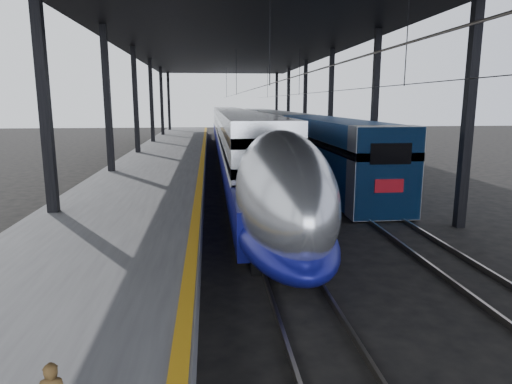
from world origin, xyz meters
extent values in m
plane|color=black|center=(0.00, 0.00, 0.00)|extent=(160.00, 160.00, 0.00)
cube|color=#4C4C4F|center=(-3.50, 20.00, 0.50)|extent=(6.00, 80.00, 1.00)
cube|color=orange|center=(-0.70, 20.00, 1.00)|extent=(0.30, 80.00, 0.01)
cube|color=slate|center=(1.28, 20.00, 0.08)|extent=(0.08, 80.00, 0.16)
cube|color=slate|center=(2.72, 20.00, 0.08)|extent=(0.08, 80.00, 0.16)
cube|color=slate|center=(6.28, 20.00, 0.08)|extent=(0.08, 80.00, 0.16)
cube|color=slate|center=(7.72, 20.00, 0.08)|extent=(0.08, 80.00, 0.16)
cube|color=black|center=(-5.80, 5.00, 4.50)|extent=(0.35, 0.35, 9.00)
cube|color=black|center=(9.60, 5.00, 4.50)|extent=(0.35, 0.35, 9.00)
cube|color=black|center=(-5.80, 15.00, 4.50)|extent=(0.35, 0.35, 9.00)
cube|color=black|center=(9.60, 15.00, 4.50)|extent=(0.35, 0.35, 9.00)
cube|color=black|center=(-5.80, 25.00, 4.50)|extent=(0.35, 0.35, 9.00)
cube|color=black|center=(9.60, 25.00, 4.50)|extent=(0.35, 0.35, 9.00)
cube|color=black|center=(-5.80, 35.00, 4.50)|extent=(0.35, 0.35, 9.00)
cube|color=black|center=(9.60, 35.00, 4.50)|extent=(0.35, 0.35, 9.00)
cube|color=black|center=(-5.80, 45.00, 4.50)|extent=(0.35, 0.35, 9.00)
cube|color=black|center=(9.60, 45.00, 4.50)|extent=(0.35, 0.35, 9.00)
cube|color=black|center=(-5.80, 55.00, 4.50)|extent=(0.35, 0.35, 9.00)
cube|color=black|center=(9.60, 55.00, 4.50)|extent=(0.35, 0.35, 9.00)
cube|color=black|center=(1.90, 20.00, 9.25)|extent=(18.00, 75.00, 0.45)
cylinder|color=slate|center=(2.00, 20.00, 5.50)|extent=(0.03, 74.00, 0.03)
cylinder|color=slate|center=(7.00, 20.00, 5.50)|extent=(0.03, 74.00, 0.03)
cube|color=silver|center=(2.00, 33.45, 2.24)|extent=(2.83, 57.00, 3.90)
cube|color=navy|center=(2.00, 31.95, 1.02)|extent=(2.90, 62.00, 1.51)
cube|color=silver|center=(2.00, 33.45, 1.80)|extent=(2.92, 57.00, 0.10)
cube|color=black|center=(2.00, 33.45, 3.36)|extent=(2.87, 57.00, 0.41)
cube|color=black|center=(2.00, 33.45, 2.24)|extent=(2.87, 57.00, 0.41)
ellipsoid|color=silver|center=(2.00, 1.95, 2.10)|extent=(2.83, 8.40, 3.90)
ellipsoid|color=navy|center=(2.00, 1.95, 0.97)|extent=(2.90, 8.40, 1.66)
ellipsoid|color=black|center=(2.00, -0.65, 2.87)|extent=(1.46, 2.20, 0.88)
cube|color=black|center=(2.00, 1.95, 0.20)|extent=(2.14, 2.60, 0.40)
cube|color=black|center=(2.00, 23.95, 0.20)|extent=(2.14, 2.60, 0.40)
cube|color=navy|center=(7.00, 14.89, 2.00)|extent=(2.80, 18.00, 3.80)
cube|color=gray|center=(7.00, 6.49, 2.00)|extent=(2.85, 1.20, 3.85)
cube|color=black|center=(7.00, 5.87, 2.85)|extent=(1.70, 0.06, 0.85)
cube|color=#A30C17|center=(7.00, 5.87, 1.55)|extent=(1.20, 0.06, 0.55)
cube|color=gray|center=(7.00, 33.89, 2.00)|extent=(2.80, 18.00, 3.80)
cube|color=gray|center=(7.00, 52.89, 2.00)|extent=(2.80, 18.00, 3.80)
cube|color=black|center=(7.00, 8.89, 0.18)|extent=(2.20, 2.40, 0.36)
cube|color=black|center=(7.00, 30.89, 0.18)|extent=(2.20, 2.40, 0.36)
camera|label=1|loc=(-0.18, -11.59, 4.86)|focal=32.00mm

